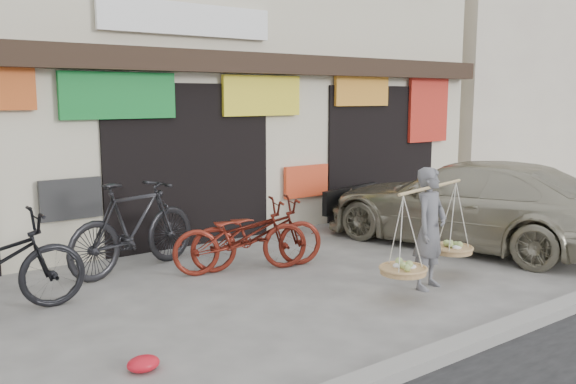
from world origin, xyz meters
TOP-DOWN VIEW (x-y plane):
  - ground at (0.00, 0.00)m, footprint 70.00×70.00m
  - kerb at (0.00, -2.00)m, footprint 70.00×0.25m
  - shophouse_block at (-0.00, 6.42)m, footprint 14.00×6.32m
  - neighbor_east at (13.50, 7.00)m, footprint 12.00×7.00m
  - street_vendor at (1.38, -0.45)m, footprint 1.87×0.87m
  - bike_1 at (-1.39, 2.59)m, footprint 2.28×1.19m
  - bike_2 at (0.10, 1.65)m, footprint 2.08×1.26m
  - bike_3 at (-0.18, 1.65)m, footprint 2.08×1.26m
  - suv at (3.71, 0.74)m, footprint 3.12×5.28m
  - red_bag at (-2.62, -0.53)m, footprint 0.31×0.25m

SIDE VIEW (x-z plane):
  - ground at x=0.00m, z-range 0.00..0.00m
  - kerb at x=0.00m, z-range 0.00..0.12m
  - red_bag at x=-2.62m, z-range 0.00..0.14m
  - bike_2 at x=0.10m, z-range 0.00..1.03m
  - bike_3 at x=-0.18m, z-range 0.00..1.03m
  - bike_1 at x=-1.39m, z-range 0.00..1.32m
  - suv at x=3.71m, z-range 0.00..1.43m
  - street_vendor at x=1.38m, z-range -0.06..1.52m
  - neighbor_east at x=13.50m, z-range 0.00..6.40m
  - shophouse_block at x=0.00m, z-range -0.05..6.95m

